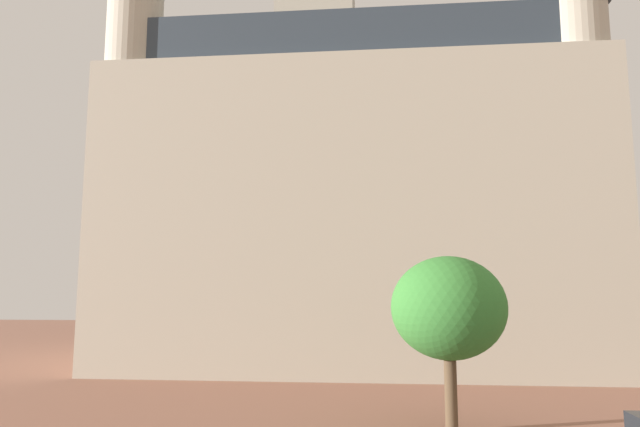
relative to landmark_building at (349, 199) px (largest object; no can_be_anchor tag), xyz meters
name	(u,v)px	position (x,y,z in m)	size (l,w,h in m)	color
landmark_building	(349,199)	(0.00, 0.00, 0.00)	(25.14, 14.61, 30.34)	#B2A893
tree_curb_far	(448,308)	(3.53, -15.05, -5.72)	(3.34, 3.34, 4.98)	brown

